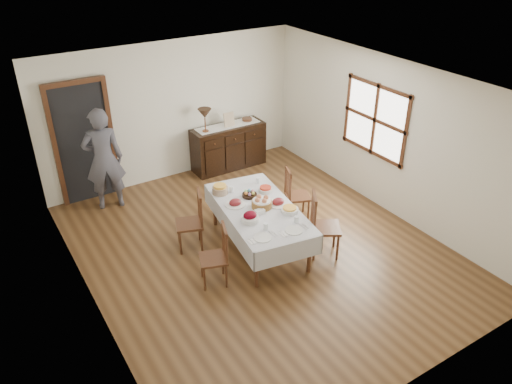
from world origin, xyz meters
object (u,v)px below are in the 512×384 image
chair_left_near (217,255)px  chair_right_far (295,194)px  dining_table (259,213)px  person (103,156)px  chair_left_far (192,220)px  chair_right_near (322,224)px  sideboard (229,147)px  table_lamp (205,114)px

chair_left_near → chair_right_far: size_ratio=0.97×
dining_table → person: size_ratio=1.12×
dining_table → chair_left_far: chair_left_far is taller
chair_right_far → chair_right_near: bearing=-172.3°
chair_right_near → person: size_ratio=0.53×
sideboard → person: person is taller
chair_left_far → chair_right_near: bearing=72.8°
sideboard → chair_left_near: bearing=-122.0°
chair_left_near → person: 2.95m
chair_right_near → table_lamp: size_ratio=2.22×
chair_left_far → chair_right_far: size_ratio=1.04×
chair_left_near → sideboard: (1.92, 3.07, -0.01)m
dining_table → chair_right_far: chair_right_far is taller
chair_left_near → dining_table: bearing=133.1°
chair_left_far → person: (-0.69, 1.91, 0.48)m
chair_left_near → chair_left_far: (0.08, 0.93, 0.03)m
chair_left_far → person: person is taller
chair_right_far → sideboard: chair_right_far is taller
chair_left_far → table_lamp: size_ratio=2.07×
dining_table → chair_left_near: bearing=-147.8°
chair_left_near → person: size_ratio=0.46×
chair_left_far → chair_right_far: bearing=105.6°
sideboard → table_lamp: table_lamp is taller
chair_right_near → chair_right_far: size_ratio=1.11×
chair_right_near → person: person is taller
dining_table → person: 2.90m
dining_table → chair_right_near: 0.96m
dining_table → sideboard: 2.84m
chair_left_far → chair_right_near: 1.94m
dining_table → sideboard: (0.98, 2.66, -0.17)m
chair_left_near → person: bearing=-148.2°
dining_table → chair_right_far: bearing=30.9°
chair_right_far → table_lamp: 2.42m
chair_left_near → chair_right_far: chair_right_far is taller
chair_left_near → person: person is taller
chair_right_far → person: (-2.50, 2.04, 0.50)m
chair_left_far → chair_left_near: bearing=14.6°
person → table_lamp: size_ratio=4.19×
chair_left_near → chair_left_far: bearing=-165.6°
person → table_lamp: bearing=-162.6°
chair_right_near → sideboard: chair_right_near is taller
chair_left_far → table_lamp: bearing=167.6°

